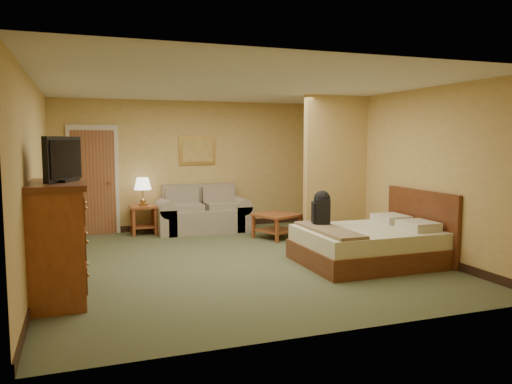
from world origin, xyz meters
name	(u,v)px	position (x,y,z in m)	size (l,w,h in m)	color
floor	(237,261)	(0.00, 0.00, 0.00)	(6.00, 6.00, 0.00)	#4A5134
ceiling	(237,86)	(0.00, 0.00, 2.60)	(6.00, 6.00, 0.00)	white
back_wall	(193,165)	(0.00, 3.00, 1.30)	(5.50, 0.02, 2.60)	tan
left_wall	(35,180)	(-2.75, 0.00, 1.30)	(0.02, 6.00, 2.60)	tan
right_wall	(394,171)	(2.75, 0.00, 1.30)	(0.02, 6.00, 2.60)	tan
partition	(335,169)	(2.15, 0.93, 1.30)	(1.20, 0.15, 2.60)	tan
door	(94,181)	(-1.95, 2.96, 1.03)	(0.94, 0.16, 2.10)	beige
baseboard	(194,225)	(0.00, 2.99, 0.06)	(5.50, 0.02, 0.12)	black
loveseat	(203,216)	(0.09, 2.58, 0.30)	(1.82, 0.85, 0.92)	gray
side_table	(143,215)	(-1.06, 2.65, 0.37)	(0.51, 0.51, 0.56)	brown
table_lamp	(143,184)	(-1.06, 2.65, 0.97)	(0.33, 0.33, 0.54)	#B08141
coffee_table	(276,221)	(1.21, 1.42, 0.33)	(0.93, 0.93, 0.45)	brown
wall_picture	(197,151)	(0.09, 2.97, 1.60)	(0.75, 0.04, 0.58)	#B78E3F
dresser	(57,241)	(-2.48, -1.05, 0.68)	(0.66, 1.27, 1.35)	brown
tv	(63,160)	(-2.38, -1.05, 1.59)	(0.39, 0.78, 0.51)	black
bed	(371,244)	(1.82, -0.78, 0.29)	(1.95, 1.63, 1.06)	#522513
backpack	(322,207)	(1.23, -0.36, 0.80)	(0.29, 0.36, 0.54)	black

